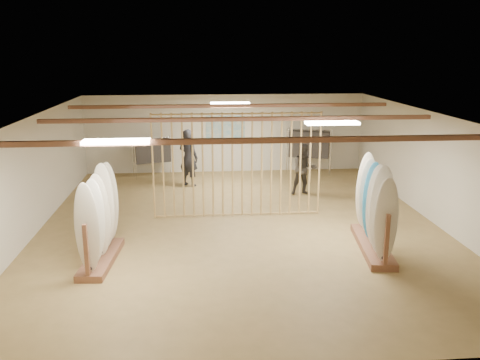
{
  "coord_description": "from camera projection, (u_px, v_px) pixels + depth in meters",
  "views": [
    {
      "loc": [
        -1.07,
        -12.17,
        4.34
      ],
      "look_at": [
        0.0,
        0.0,
        1.2
      ],
      "focal_mm": 38.0,
      "sensor_mm": 36.0,
      "label": 1
    }
  ],
  "objects": [
    {
      "name": "ceiling",
      "position": [
        240.0,
        116.0,
        12.22
      ],
      "size": [
        12.0,
        12.0,
        0.0
      ],
      "primitive_type": "plane",
      "rotation": [
        3.14,
        0.0,
        0.0
      ],
      "color": "gray",
      "rests_on": "ground"
    },
    {
      "name": "shopper_b",
      "position": [
        304.0,
        166.0,
        15.47
      ],
      "size": [
        0.9,
        0.72,
        1.8
      ],
      "primitive_type": "imported",
      "rotation": [
        0.0,
        0.0,
        0.05
      ],
      "color": "#322D26",
      "rests_on": "floor"
    },
    {
      "name": "rack_right",
      "position": [
        374.0,
        220.0,
        11.25
      ],
      "size": [
        0.88,
        2.55,
        2.02
      ],
      "rotation": [
        0.0,
        0.0,
        -0.13
      ],
      "color": "brown",
      "rests_on": "floor"
    },
    {
      "name": "bamboo_partition",
      "position": [
        237.0,
        165.0,
        13.34
      ],
      "size": [
        4.45,
        0.05,
        2.78
      ],
      "color": "tan",
      "rests_on": "ground"
    },
    {
      "name": "floor",
      "position": [
        240.0,
        226.0,
        12.92
      ],
      "size": [
        12.0,
        12.0,
        0.0
      ],
      "primitive_type": "plane",
      "color": "#9F814C",
      "rests_on": "ground"
    },
    {
      "name": "light_panels",
      "position": [
        240.0,
        118.0,
        12.23
      ],
      "size": [
        1.2,
        0.35,
        0.06
      ],
      "primitive_type": "cube",
      "color": "white",
      "rests_on": "ground"
    },
    {
      "name": "wall_front",
      "position": [
        279.0,
        277.0,
        6.78
      ],
      "size": [
        12.0,
        0.0,
        12.0
      ],
      "primitive_type": "plane",
      "rotation": [
        -1.57,
        0.0,
        0.0
      ],
      "color": "silver",
      "rests_on": "ground"
    },
    {
      "name": "rack_left",
      "position": [
        100.0,
        232.0,
        10.55
      ],
      "size": [
        0.7,
        2.1,
        1.97
      ],
      "rotation": [
        0.0,
        0.0,
        -0.08
      ],
      "color": "brown",
      "rests_on": "floor"
    },
    {
      "name": "clothing_rack_a",
      "position": [
        153.0,
        151.0,
        17.68
      ],
      "size": [
        1.26,
        0.69,
        1.41
      ],
      "rotation": [
        0.0,
        0.0,
        0.32
      ],
      "color": "silver",
      "rests_on": "floor"
    },
    {
      "name": "ceiling_slats",
      "position": [
        240.0,
        119.0,
        12.24
      ],
      "size": [
        9.5,
        6.12,
        0.1
      ],
      "primitive_type": "cube",
      "color": "brown",
      "rests_on": "ground"
    },
    {
      "name": "poster",
      "position": [
        225.0,
        128.0,
        18.29
      ],
      "size": [
        1.4,
        0.03,
        0.9
      ],
      "primitive_type": "cube",
      "color": "teal",
      "rests_on": "ground"
    },
    {
      "name": "wall_right",
      "position": [
        434.0,
        168.0,
        12.99
      ],
      "size": [
        0.0,
        12.0,
        12.0
      ],
      "primitive_type": "plane",
      "rotation": [
        1.57,
        0.0,
        -1.57
      ],
      "color": "silver",
      "rests_on": "ground"
    },
    {
      "name": "shopper_a",
      "position": [
        188.0,
        154.0,
        16.47
      ],
      "size": [
        0.94,
        0.87,
        2.13
      ],
      "primitive_type": "imported",
      "rotation": [
        0.0,
        0.0,
        2.54
      ],
      "color": "black",
      "rests_on": "floor"
    },
    {
      "name": "wall_left",
      "position": [
        32.0,
        176.0,
        12.14
      ],
      "size": [
        0.0,
        12.0,
        12.0
      ],
      "primitive_type": "plane",
      "rotation": [
        1.57,
        0.0,
        1.57
      ],
      "color": "silver",
      "rests_on": "ground"
    },
    {
      "name": "clothing_rack_b",
      "position": [
        309.0,
        144.0,
        18.11
      ],
      "size": [
        1.47,
        0.83,
        1.64
      ],
      "rotation": [
        0.0,
        0.0,
        -0.33
      ],
      "color": "silver",
      "rests_on": "floor"
    },
    {
      "name": "wall_back",
      "position": [
        225.0,
        134.0,
        18.36
      ],
      "size": [
        12.0,
        0.0,
        12.0
      ],
      "primitive_type": "plane",
      "rotation": [
        1.57,
        0.0,
        0.0
      ],
      "color": "silver",
      "rests_on": "ground"
    }
  ]
}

